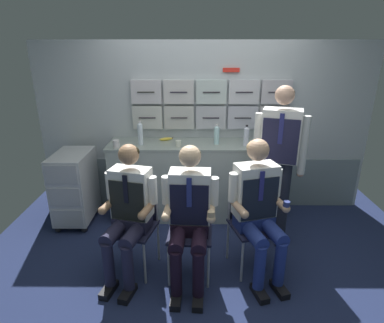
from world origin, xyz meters
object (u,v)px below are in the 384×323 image
Objects in this scene: snack_banana at (166,139)px; crew_member_by_counter at (258,203)px; service_trolley at (75,186)px; folding_chair_right at (191,220)px; crew_member_standing at (279,153)px; water_bottle_tall at (246,136)px; folding_chair_by_counter at (250,214)px; coffee_cup_white at (178,143)px; crew_member_right at (189,211)px; folding_chair_left at (137,216)px; crew_member_left at (128,207)px.

crew_member_by_counter is at bearing -52.69° from snack_banana.
service_trolley is at bearing -165.26° from snack_banana.
folding_chair_right is at bearing -74.86° from snack_banana.
water_bottle_tall is (-0.27, 0.47, 0.05)m from crew_member_standing.
folding_chair_right is at bearing 175.84° from crew_member_by_counter.
coffee_cup_white is (-0.73, 0.83, 0.47)m from folding_chair_by_counter.
crew_member_standing is 1.15m from coffee_cup_white.
folding_chair_right is (1.42, -0.89, 0.05)m from service_trolley.
snack_banana is at bearing 103.06° from crew_member_right.
folding_chair_right is 1.29m from water_bottle_tall.
folding_chair_by_counter is at bearing -130.64° from crew_member_standing.
snack_banana reaches higher than service_trolley.
crew_member_by_counter is at bearing -5.95° from folding_chair_left.
crew_member_left is 0.56m from crew_member_right.
snack_banana is at bearing 129.70° from folding_chair_by_counter.
crew_member_left is 1.49× the size of folding_chair_by_counter.
crew_member_by_counter is 0.76× the size of crew_member_standing.
folding_chair_by_counter is (2.00, -0.79, 0.05)m from service_trolley.
crew_member_left is at bearing -48.52° from service_trolley.
crew_member_standing is (0.91, 0.50, 0.50)m from folding_chair_right.
folding_chair_right is at bearing -151.11° from crew_member_standing.
service_trolley is at bearing 170.57° from crew_member_standing.
crew_member_left is 1.65m from water_bottle_tall.
service_trolley is 2.44m from crew_member_standing.
folding_chair_left is (0.90, -0.82, 0.05)m from service_trolley.
crew_member_right is (-0.01, -0.16, 0.18)m from folding_chair_right.
service_trolley is 1.38m from coffee_cup_white.
service_trolley is 3.58× the size of water_bottle_tall.
crew_member_right is 1.14m from coffee_cup_white.
folding_chair_left and folding_chair_right have the same top height.
folding_chair_left is at bearing 171.97° from folding_chair_right.
crew_member_left is at bearing -171.71° from folding_chair_right.
crew_member_right is 5.20× the size of water_bottle_tall.
service_trolley is 1.25m from snack_banana.
water_bottle_tall is (0.03, 1.02, 0.35)m from crew_member_by_counter.
folding_chair_right is 0.50× the size of crew_member_standing.
crew_member_standing is (1.48, 0.59, 0.33)m from crew_member_left.
folding_chair_left is 0.60m from crew_member_right.
folding_chair_right is 1.00× the size of folding_chair_by_counter.
folding_chair_right is 4.98× the size of snack_banana.
folding_chair_left is 0.67× the size of crew_member_left.
crew_member_left is 0.99× the size of crew_member_right.
water_bottle_tall is at bearing 88.47° from crew_member_by_counter.
service_trolley is 12.18× the size of coffee_cup_white.
folding_chair_by_counter is at bearing 1.74° from folding_chair_left.
folding_chair_left is 1.10m from folding_chair_by_counter.
crew_member_by_counter is 5.31× the size of water_bottle_tall.
crew_member_by_counter is (1.18, 0.04, 0.03)m from crew_member_left.
water_bottle_tall reaches higher than service_trolley.
crew_member_left is 1.62m from crew_member_standing.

